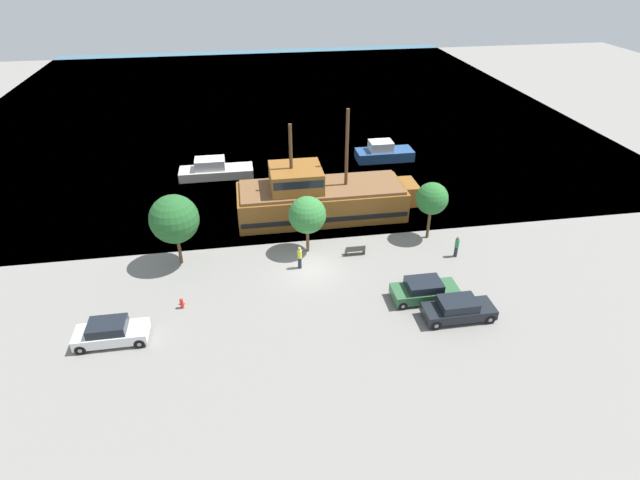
% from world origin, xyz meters
% --- Properties ---
extents(ground_plane, '(160.00, 160.00, 0.00)m').
position_xyz_m(ground_plane, '(0.00, 0.00, 0.00)').
color(ground_plane, gray).
extents(water_surface, '(80.00, 80.00, 0.00)m').
position_xyz_m(water_surface, '(0.00, 44.00, 0.00)').
color(water_surface, '#38667F').
rests_on(water_surface, ground).
extents(pirate_ship, '(15.67, 5.20, 9.39)m').
position_xyz_m(pirate_ship, '(2.05, 8.12, 1.72)').
color(pirate_ship, brown).
rests_on(pirate_ship, water_surface).
extents(moored_boat_dockside, '(6.18, 2.52, 2.12)m').
position_xyz_m(moored_boat_dockside, '(11.02, 19.63, 0.79)').
color(moored_boat_dockside, navy).
rests_on(moored_boat_dockside, water_surface).
extents(moored_boat_outer, '(7.40, 2.50, 1.96)m').
position_xyz_m(moored_boat_outer, '(-7.17, 18.01, 0.72)').
color(moored_boat_outer, '#B7B2A8').
rests_on(moored_boat_outer, water_surface).
extents(parked_car_curb_front, '(4.27, 1.83, 1.50)m').
position_xyz_m(parked_car_curb_front, '(-12.93, -5.74, 0.74)').
color(parked_car_curb_front, white).
rests_on(parked_car_curb_front, ground_plane).
extents(parked_car_curb_mid, '(4.46, 1.96, 1.49)m').
position_xyz_m(parked_car_curb_mid, '(7.12, -4.76, 0.73)').
color(parked_car_curb_mid, '#2D5B38').
rests_on(parked_car_curb_mid, ground_plane).
extents(parked_car_curb_rear, '(4.56, 1.87, 1.50)m').
position_xyz_m(parked_car_curb_rear, '(8.58, -7.03, 0.74)').
color(parked_car_curb_rear, black).
rests_on(parked_car_curb_rear, ground_plane).
extents(fire_hydrant, '(0.42, 0.25, 0.76)m').
position_xyz_m(fire_hydrant, '(-8.99, -3.12, 0.41)').
color(fire_hydrant, red).
rests_on(fire_hydrant, ground_plane).
extents(bench_promenade_east, '(1.53, 0.45, 0.85)m').
position_xyz_m(bench_promenade_east, '(3.73, 1.33, 0.43)').
color(bench_promenade_east, '#4C4742').
rests_on(bench_promenade_east, ground_plane).
extents(pedestrian_walking_near, '(0.32, 0.32, 1.81)m').
position_xyz_m(pedestrian_walking_near, '(-0.70, 0.27, 0.92)').
color(pedestrian_walking_near, '#232838').
rests_on(pedestrian_walking_near, ground_plane).
extents(pedestrian_walking_far, '(0.32, 0.32, 1.75)m').
position_xyz_m(pedestrian_walking_far, '(11.30, -0.10, 0.89)').
color(pedestrian_walking_far, '#232838').
rests_on(pedestrian_walking_far, ground_plane).
extents(tree_row_east, '(3.55, 3.55, 5.55)m').
position_xyz_m(tree_row_east, '(-9.44, 2.37, 3.76)').
color(tree_row_east, brown).
rests_on(tree_row_east, ground_plane).
extents(tree_row_mideast, '(2.85, 2.85, 4.63)m').
position_xyz_m(tree_row_mideast, '(0.21, 2.49, 3.19)').
color(tree_row_mideast, brown).
rests_on(tree_row_mideast, ground_plane).
extents(tree_row_midwest, '(2.55, 2.55, 4.82)m').
position_xyz_m(tree_row_midwest, '(10.13, 2.96, 3.53)').
color(tree_row_midwest, brown).
rests_on(tree_row_midwest, ground_plane).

